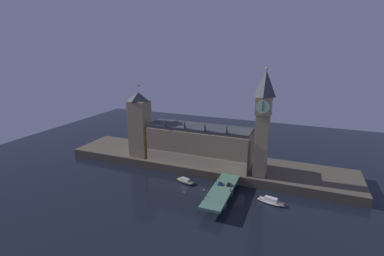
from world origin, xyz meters
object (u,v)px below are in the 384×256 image
Objects in this scene: car_northbound_lead at (220,183)px; pedestrian_near_rail at (207,196)px; victoria_tower at (140,124)px; pedestrian_mid_walk at (230,190)px; street_lamp_far at (219,173)px; boat_upstream at (185,181)px; clock_tower at (263,121)px; street_lamp_mid at (231,185)px; car_southbound_trail at (229,184)px; boat_downstream at (271,201)px; pedestrian_far_rail at (217,181)px; street_lamp_near at (204,193)px.

pedestrian_near_rail is at bearing -98.92° from car_northbound_lead.
victoria_tower reaches higher than pedestrian_mid_walk.
street_lamp_far reaches higher than boat_upstream.
clock_tower is 11.01× the size of street_lamp_mid.
victoria_tower is 13.45× the size of car_southbound_trail.
car_southbound_trail is at bearing -179.38° from boat_downstream.
car_southbound_trail is 0.28× the size of boat_upstream.
clock_tower is 45.80× the size of pedestrian_near_rail.
boat_upstream is at bearing 174.56° from boat_downstream.
car_northbound_lead is 0.96× the size of car_southbound_trail.
street_lamp_far is at bearing 128.65° from street_lamp_mid.
street_lamp_mid is 0.43× the size of boat_upstream.
boat_downstream is at bearing -65.04° from clock_tower.
boat_upstream is at bearing -23.45° from victoria_tower.
pedestrian_mid_walk is 13.74m from pedestrian_far_rail.
pedestrian_mid_walk reaches higher than boat_downstream.
street_lamp_far is 0.37× the size of boat_downstream.
car_southbound_trail is 11.97m from street_lamp_far.
victoria_tower is 3.76× the size of boat_upstream.
pedestrian_near_rail is 0.10× the size of boat_upstream.
pedestrian_far_rail reaches higher than pedestrian_mid_walk.
street_lamp_far is at bearing 90.88° from pedestrian_near_rail.
car_southbound_trail reaches higher than pedestrian_near_rail.
pedestrian_far_rail is at bearing -10.52° from boat_upstream.
street_lamp_near is 0.99× the size of street_lamp_mid.
street_lamp_mid is at bearing -35.83° from car_northbound_lead.
clock_tower reaches higher than street_lamp_mid.
street_lamp_far is (-0.40, 25.97, 3.08)m from pedestrian_near_rail.
victoria_tower reaches higher than pedestrian_near_rail.
street_lamp_near is at bearing -90.00° from street_lamp_far.
street_lamp_far is (-3.14, 8.49, 3.20)m from car_northbound_lead.
clock_tower is at bearing -1.69° from victoria_tower.
pedestrian_far_rail is at bearing 143.48° from street_lamp_mid.
boat_upstream is (-23.42, -1.88, -9.69)m from street_lamp_far.
boat_upstream is (-34.80, 12.70, -6.69)m from pedestrian_mid_walk.
street_lamp_near is 0.43× the size of boat_upstream.
pedestrian_far_rail is at bearing 178.16° from boat_downstream.
car_southbound_trail is (79.50, -26.38, -24.08)m from victoria_tower.
pedestrian_far_rail is 0.27× the size of street_lamp_mid.
pedestrian_far_rail is 14.49m from street_lamp_mid.
clock_tower reaches higher than street_lamp_far.
pedestrian_mid_walk is at bearing -22.03° from victoria_tower.
boat_downstream is at bearing -12.10° from street_lamp_far.
car_southbound_trail is at bearing -9.50° from pedestrian_far_rail.
pedestrian_mid_walk is at bearing -162.76° from boat_downstream.
boat_upstream is at bearing 169.48° from pedestrian_far_rail.
clock_tower is 1.26× the size of victoria_tower.
pedestrian_near_rail is at bearing -114.21° from car_southbound_trail.
street_lamp_near is 29.44m from street_lamp_far.
victoria_tower is at bearing 160.66° from pedestrian_far_rail.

